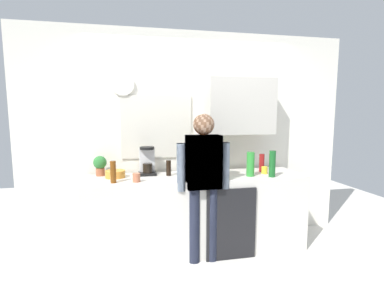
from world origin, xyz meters
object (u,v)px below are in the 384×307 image
object	(u,v)px
bottle_clear_soda	(250,164)
person_guest	(203,176)
coffee_maker	(147,162)
cup_yellow_cup	(264,170)
bottle_amber_beer	(113,172)
potted_plant	(100,164)
bottle_red_vinegar	(262,163)
person_at_sink	(203,176)
bottle_olive_oil	(221,165)
bottle_dark_sauce	(169,168)
mixing_bowl	(115,174)
bottle_green_wine	(272,164)
cup_terracotta_mug	(136,178)

from	to	relation	value
bottle_clear_soda	person_guest	size ratio (longest dim) A/B	0.17
coffee_maker	cup_yellow_cup	distance (m)	1.40
bottle_amber_beer	potted_plant	world-z (taller)	same
bottle_red_vinegar	cup_yellow_cup	xyz separation A→B (m)	(-0.02, -0.13, -0.07)
cup_yellow_cup	person_at_sink	world-z (taller)	person_at_sink
bottle_olive_oil	bottle_red_vinegar	world-z (taller)	bottle_olive_oil
bottle_red_vinegar	bottle_dark_sauce	bearing A→B (deg)	-180.00
bottle_dark_sauce	potted_plant	distance (m)	0.79
bottle_olive_oil	person_at_sink	distance (m)	0.39
cup_yellow_cup	mixing_bowl	bearing A→B (deg)	175.01
bottle_amber_beer	bottle_clear_soda	world-z (taller)	bottle_clear_soda
person_guest	bottle_green_wine	bearing A→B (deg)	-171.53
person_at_sink	person_guest	world-z (taller)	same
coffee_maker	person_at_sink	distance (m)	0.76
bottle_clear_soda	potted_plant	size ratio (longest dim) A/B	1.22
cup_yellow_cup	person_at_sink	distance (m)	0.85
person_guest	mixing_bowl	bearing A→B (deg)	-19.39
bottle_amber_beer	cup_terracotta_mug	world-z (taller)	bottle_amber_beer
potted_plant	person_at_sink	size ratio (longest dim) A/B	0.14
bottle_dark_sauce	person_at_sink	world-z (taller)	person_at_sink
coffee_maker	cup_terracotta_mug	bearing A→B (deg)	-109.84
coffee_maker	bottle_clear_soda	world-z (taller)	coffee_maker
bottle_green_wine	bottle_clear_soda	world-z (taller)	bottle_green_wine
bottle_red_vinegar	cup_yellow_cup	world-z (taller)	bottle_red_vinegar
coffee_maker	person_at_sink	bearing A→B (deg)	-42.39
cup_terracotta_mug	person_guest	distance (m)	0.71
bottle_clear_soda	person_at_sink	bearing A→B (deg)	-165.69
coffee_maker	potted_plant	xyz separation A→B (m)	(-0.54, 0.03, -0.01)
potted_plant	coffee_maker	bearing A→B (deg)	-3.22
bottle_red_vinegar	coffee_maker	bearing A→B (deg)	174.71
bottle_red_vinegar	person_guest	distance (m)	0.92
person_guest	bottle_dark_sauce	bearing A→B (deg)	-45.74
bottle_green_wine	coffee_maker	bearing A→B (deg)	162.02
mixing_bowl	person_at_sink	world-z (taller)	person_at_sink
potted_plant	person_guest	xyz separation A→B (m)	(1.09, -0.54, -0.07)
mixing_bowl	cup_yellow_cup	bearing A→B (deg)	-4.99
bottle_amber_beer	person_at_sink	distance (m)	0.94
cup_yellow_cup	person_guest	size ratio (longest dim) A/B	0.05
bottle_olive_oil	person_guest	world-z (taller)	person_guest
bottle_clear_soda	potted_plant	world-z (taller)	bottle_clear_soda
potted_plant	person_at_sink	distance (m)	1.22
bottle_olive_oil	person_at_sink	xyz separation A→B (m)	(-0.28, -0.27, -0.07)
person_at_sink	potted_plant	bearing A→B (deg)	153.17
bottle_olive_oil	cup_yellow_cup	size ratio (longest dim) A/B	2.94
potted_plant	bottle_red_vinegar	bearing A→B (deg)	-4.72
bottle_dark_sauce	bottle_amber_beer	distance (m)	0.66
person_guest	bottle_olive_oil	bearing A→B (deg)	-132.52
mixing_bowl	potted_plant	bearing A→B (deg)	141.34
coffee_maker	bottle_amber_beer	size ratio (longest dim) A/B	1.43
bottle_dark_sauce	coffee_maker	bearing A→B (deg)	151.42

